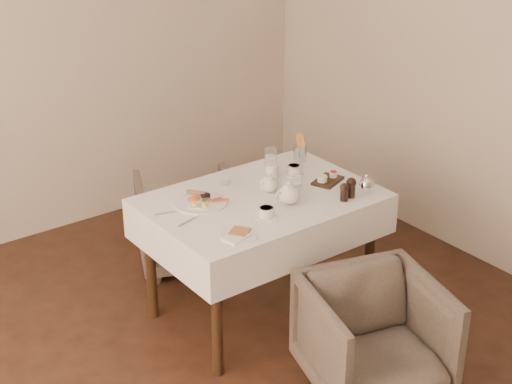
{
  "coord_description": "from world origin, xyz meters",
  "views": [
    {
      "loc": [
        -1.7,
        -2.41,
        2.62
      ],
      "look_at": [
        0.62,
        0.71,
        0.82
      ],
      "focal_mm": 55.0,
      "sensor_mm": 36.0,
      "label": 1
    }
  ],
  "objects": [
    {
      "name": "side_plate",
      "position": [
        0.31,
        0.44,
        0.76
      ],
      "size": [
        0.2,
        0.19,
        0.02
      ],
      "rotation": [
        0.0,
        0.0,
        0.39
      ],
      "color": "white",
      "rests_on": "table"
    },
    {
      "name": "cutlery_knife",
      "position": [
        0.22,
        0.74,
        0.76
      ],
      "size": [
        0.19,
        0.07,
        0.0
      ],
      "primitive_type": "cube",
      "rotation": [
        0.0,
        0.0,
        1.84
      ],
      "color": "silver",
      "rests_on": "table"
    },
    {
      "name": "teapot_centre",
      "position": [
        0.77,
        0.78,
        0.81
      ],
      "size": [
        0.17,
        0.15,
        0.12
      ],
      "primitive_type": null,
      "rotation": [
        0.0,
        0.0,
        0.27
      ],
      "color": "white",
      "rests_on": "table"
    },
    {
      "name": "pepper_mill_right",
      "position": [
        1.09,
        0.45,
        0.81
      ],
      "size": [
        0.07,
        0.07,
        0.12
      ],
      "primitive_type": null,
      "rotation": [
        0.0,
        0.0,
        0.23
      ],
      "color": "black",
      "rests_on": "table"
    },
    {
      "name": "creamer",
      "position": [
        0.9,
        0.92,
        0.8
      ],
      "size": [
        0.09,
        0.09,
        0.08
      ],
      "primitive_type": "cylinder",
      "rotation": [
        0.0,
        0.0,
        0.4
      ],
      "color": "white",
      "rests_on": "table"
    },
    {
      "name": "armchair_near",
      "position": [
        0.73,
        -0.15,
        0.3
      ],
      "size": [
        0.81,
        0.82,
        0.61
      ],
      "primitive_type": "imported",
      "rotation": [
        0.0,
        0.0,
        -0.29
      ],
      "color": "#473C34",
      "rests_on": "ground"
    },
    {
      "name": "condiment_board",
      "position": [
        1.12,
        0.68,
        0.77
      ],
      "size": [
        0.22,
        0.18,
        0.05
      ],
      "rotation": [
        0.0,
        0.0,
        0.37
      ],
      "color": "black",
      "rests_on": "table"
    },
    {
      "name": "glass_right",
      "position": [
        1.02,
        1.09,
        0.81
      ],
      "size": [
        0.09,
        0.09,
        0.1
      ],
      "primitive_type": "cylinder",
      "rotation": [
        0.0,
        0.0,
        0.24
      ],
      "color": "silver",
      "rests_on": "table"
    },
    {
      "name": "fries_cup",
      "position": [
        1.2,
        1.03,
        0.83
      ],
      "size": [
        0.08,
        0.08,
        0.18
      ],
      "rotation": [
        0.0,
        0.0,
        -0.09
      ],
      "color": "silver",
      "rests_on": "table"
    },
    {
      "name": "teapot_front",
      "position": [
        0.76,
        0.59,
        0.82
      ],
      "size": [
        0.17,
        0.13,
        0.14
      ],
      "primitive_type": null,
      "rotation": [
        0.0,
        0.0,
        0.0
      ],
      "color": "white",
      "rests_on": "table"
    },
    {
      "name": "teacup_far",
      "position": [
        1.04,
        0.89,
        0.78
      ],
      "size": [
        0.12,
        0.12,
        0.06
      ],
      "rotation": [
        0.0,
        0.0,
        -0.12
      ],
      "color": "white",
      "rests_on": "table"
    },
    {
      "name": "armchair_far",
      "position": [
        0.67,
        1.53,
        0.29
      ],
      "size": [
        0.83,
        0.84,
        0.58
      ],
      "primitive_type": "imported",
      "rotation": [
        0.0,
        0.0,
        2.72
      ],
      "color": "#473C34",
      "rests_on": "ground"
    },
    {
      "name": "glass_mid",
      "position": [
        0.92,
        0.71,
        0.8
      ],
      "size": [
        0.07,
        0.07,
        0.09
      ],
      "primitive_type": "cylinder",
      "rotation": [
        0.0,
        0.0,
        -0.12
      ],
      "color": "silver",
      "rests_on": "table"
    },
    {
      "name": "teacup_near",
      "position": [
        0.56,
        0.53,
        0.78
      ],
      "size": [
        0.12,
        0.12,
        0.06
      ],
      "rotation": [
        0.0,
        0.0,
        0.29
      ],
      "color": "white",
      "rests_on": "table"
    },
    {
      "name": "breakfast_plate",
      "position": [
        0.37,
        0.89,
        0.77
      ],
      "size": [
        0.3,
        0.3,
        0.04
      ],
      "rotation": [
        0.0,
        0.0,
        0.2
      ],
      "color": "white",
      "rests_on": "table"
    },
    {
      "name": "silver_pot",
      "position": [
        1.2,
        0.44,
        0.81
      ],
      "size": [
        0.12,
        0.1,
        0.11
      ],
      "primitive_type": null,
      "rotation": [
        0.0,
        0.0,
        0.11
      ],
      "color": "white",
      "rests_on": "table"
    },
    {
      "name": "table",
      "position": [
        0.69,
        0.75,
        0.64
      ],
      "size": [
        1.28,
        0.88,
        0.75
      ],
      "color": "black",
      "rests_on": "ground"
    },
    {
      "name": "cutlery_fork",
      "position": [
        0.2,
        0.88,
        0.76
      ],
      "size": [
        0.2,
        0.07,
        0.0
      ],
      "primitive_type": "cube",
      "rotation": [
        0.0,
        0.0,
        1.31
      ],
      "color": "silver",
      "rests_on": "table"
    },
    {
      "name": "glass_left",
      "position": [
        0.64,
        1.02,
        0.8
      ],
      "size": [
        0.08,
        0.08,
        0.09
      ],
      "primitive_type": "cylinder",
      "rotation": [
        0.0,
        0.0,
        0.36
      ],
      "color": "silver",
      "rests_on": "table"
    },
    {
      "name": "pepper_mill_left",
      "position": [
        1.03,
        0.44,
        0.81
      ],
      "size": [
        0.06,
        0.06,
        0.11
      ],
      "primitive_type": null,
      "rotation": [
        0.0,
        0.0,
        0.18
      ],
      "color": "black",
      "rests_on": "table"
    }
  ]
}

